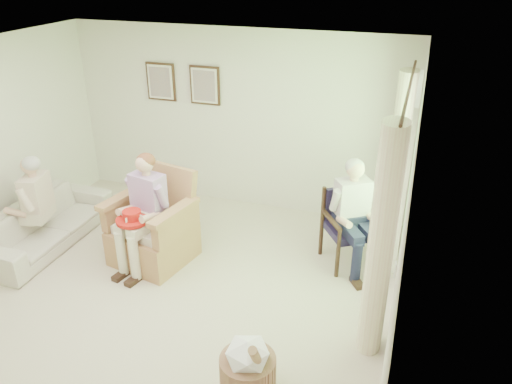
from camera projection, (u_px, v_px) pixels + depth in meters
floor at (149, 309)px, 5.42m from camera, size 5.50×5.50×0.00m
back_wall at (236, 120)px, 7.19m from camera, size 5.00×0.04×2.60m
right_wall at (401, 247)px, 4.13m from camera, size 0.04×5.50×2.60m
ceiling at (120, 69)px, 4.28m from camera, size 5.00×5.50×0.02m
window at (409, 162)px, 5.04m from camera, size 0.13×2.50×1.63m
curtain_left at (381, 245)px, 4.44m from camera, size 0.34×0.34×2.30m
curtain_right at (398, 164)px, 6.11m from camera, size 0.34×0.34×2.30m
framed_print_left at (161, 82)px, 7.28m from camera, size 0.45×0.05×0.55m
framed_print_right at (205, 86)px, 7.08m from camera, size 0.45×0.05×0.55m
wicker_armchair at (154, 233)px, 6.17m from camera, size 0.90×0.89×1.15m
wood_armchair at (352, 223)px, 6.10m from camera, size 0.60×0.56×0.92m
sofa at (45, 224)px, 6.53m from camera, size 1.96×0.77×0.57m
person_wicker at (144, 204)px, 5.84m from camera, size 0.40×0.62×1.40m
person_dark at (352, 209)px, 5.85m from camera, size 0.40×0.63×1.34m
person_sofa at (32, 200)px, 6.23m from camera, size 0.42×0.62×1.24m
red_hat at (132, 218)px, 5.73m from camera, size 0.38×0.38×0.14m
hatbox at (248, 368)px, 4.29m from camera, size 0.63×0.63×0.72m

